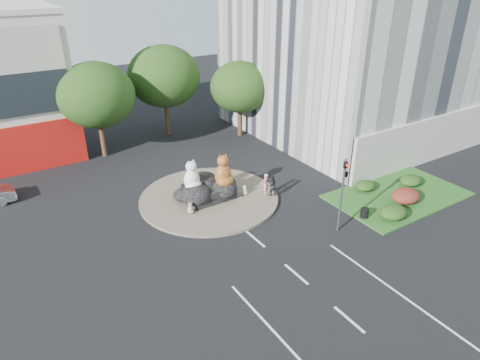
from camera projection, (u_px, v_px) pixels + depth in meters
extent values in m
plane|color=black|center=(296.00, 274.00, 23.48)|extent=(120.00, 120.00, 0.00)
cylinder|color=brown|center=(209.00, 198.00, 30.99)|extent=(10.00, 10.00, 0.20)
cube|color=#22511B|center=(398.00, 195.00, 31.47)|extent=(10.00, 6.00, 0.12)
cylinder|color=#382314|center=(102.00, 136.00, 37.36)|extent=(0.44, 0.44, 3.74)
ellipsoid|color=#173811|center=(96.00, 95.00, 35.72)|extent=(6.46, 6.46, 5.49)
sphere|color=#173811|center=(105.00, 102.00, 36.86)|extent=(4.25, 4.25, 4.25)
sphere|color=#173811|center=(90.00, 104.00, 35.42)|extent=(3.74, 3.74, 3.74)
cylinder|color=#382314|center=(167.00, 115.00, 42.17)|extent=(0.44, 0.44, 3.96)
ellipsoid|color=#173811|center=(164.00, 76.00, 40.44)|extent=(6.84, 6.84, 5.81)
sphere|color=#173811|center=(170.00, 83.00, 41.60)|extent=(4.50, 4.50, 4.50)
sphere|color=#173811|center=(159.00, 84.00, 40.16)|extent=(3.96, 3.96, 3.96)
cylinder|color=#382314|center=(240.00, 119.00, 42.16)|extent=(0.44, 0.44, 3.30)
ellipsoid|color=#173811|center=(240.00, 87.00, 40.72)|extent=(5.70, 5.70, 4.84)
sphere|color=#173811|center=(244.00, 92.00, 41.82)|extent=(3.75, 3.75, 3.75)
sphere|color=#173811|center=(235.00, 94.00, 40.39)|extent=(3.30, 3.30, 3.30)
ellipsoid|color=#173811|center=(393.00, 212.00, 28.29)|extent=(2.00, 1.60, 0.90)
ellipsoid|color=#4D1814|center=(406.00, 196.00, 30.22)|extent=(2.20, 1.76, 0.99)
ellipsoid|color=#173811|center=(411.00, 180.00, 32.59)|extent=(1.80, 1.44, 0.81)
ellipsoid|color=#173811|center=(366.00, 186.00, 31.92)|extent=(1.60, 1.28, 0.72)
cylinder|color=#595B60|center=(341.00, 196.00, 26.27)|extent=(0.14, 0.14, 5.00)
imported|color=black|center=(345.00, 171.00, 25.51)|extent=(0.21, 0.26, 1.30)
imported|color=black|center=(347.00, 173.00, 25.69)|extent=(0.26, 1.24, 0.50)
sphere|color=red|center=(348.00, 165.00, 25.17)|extent=(0.18, 0.18, 0.18)
cylinder|color=#595B60|center=(363.00, 123.00, 33.96)|extent=(0.18, 0.18, 8.00)
cylinder|color=#595B60|center=(361.00, 74.00, 31.69)|extent=(2.00, 0.12, 0.12)
cube|color=silver|center=(351.00, 77.00, 31.26)|extent=(0.50, 0.22, 0.12)
imported|color=pink|center=(265.00, 184.00, 30.97)|extent=(0.71, 0.69, 1.64)
imported|color=black|center=(272.00, 185.00, 30.87)|extent=(0.92, 0.81, 1.59)
cylinder|color=black|center=(364.00, 213.00, 28.47)|extent=(0.59, 0.59, 0.65)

